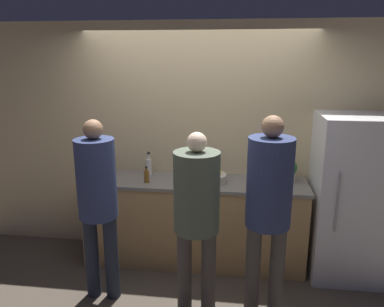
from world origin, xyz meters
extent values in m
plane|color=#4C4238|center=(0.00, 0.00, 0.00)|extent=(14.00, 14.00, 0.00)
cube|color=#D6BC8C|center=(0.00, 0.65, 1.30)|extent=(5.20, 0.06, 2.60)
cube|color=tan|center=(0.00, 0.35, 0.46)|extent=(2.36, 0.60, 0.91)
cube|color=slate|center=(0.00, 0.35, 0.93)|extent=(2.39, 0.63, 0.03)
cube|color=white|center=(1.60, 0.29, 0.84)|extent=(0.75, 0.67, 1.69)
cylinder|color=#99999E|center=(1.38, -0.06, 0.93)|extent=(0.02, 0.02, 0.59)
cylinder|color=#232838|center=(-0.88, -0.41, 0.41)|extent=(0.13, 0.13, 0.82)
cylinder|color=#232838|center=(-0.69, -0.41, 0.41)|extent=(0.13, 0.13, 0.82)
cylinder|color=navy|center=(-0.78, -0.41, 1.18)|extent=(0.35, 0.35, 0.72)
sphere|color=#936B4C|center=(-0.78, -0.41, 1.63)|extent=(0.17, 0.17, 0.17)
cylinder|color=#4C4742|center=(0.01, -0.50, 0.40)|extent=(0.13, 0.13, 0.79)
cylinder|color=#4C4742|center=(0.23, -0.50, 0.40)|extent=(0.13, 0.13, 0.79)
cylinder|color=#515B4C|center=(0.12, -0.50, 1.14)|extent=(0.39, 0.39, 0.69)
sphere|color=beige|center=(0.12, -0.50, 1.57)|extent=(0.16, 0.16, 0.16)
cylinder|color=#4C4742|center=(0.62, -0.48, 0.43)|extent=(0.13, 0.13, 0.86)
cylinder|color=#4C4742|center=(0.82, -0.48, 0.43)|extent=(0.13, 0.13, 0.86)
cylinder|color=navy|center=(0.72, -0.48, 1.24)|extent=(0.38, 0.38, 0.75)
sphere|color=#936B4C|center=(0.72, -0.48, 1.70)|extent=(0.18, 0.18, 0.18)
cylinder|color=beige|center=(0.19, 0.31, 0.99)|extent=(0.31, 0.31, 0.09)
ellipsoid|color=yellow|center=(0.23, 0.31, 1.06)|extent=(0.15, 0.12, 0.04)
cylinder|color=#ADA393|center=(0.09, 0.54, 1.01)|extent=(0.11, 0.11, 0.13)
cylinder|color=#99754C|center=(0.08, 0.54, 1.12)|extent=(0.01, 0.05, 0.24)
cylinder|color=#99754C|center=(0.10, 0.54, 1.12)|extent=(0.03, 0.05, 0.24)
cylinder|color=#99754C|center=(0.09, 0.53, 1.12)|extent=(0.05, 0.01, 0.24)
cylinder|color=silver|center=(-0.53, 0.48, 1.04)|extent=(0.07, 0.07, 0.18)
cylinder|color=silver|center=(-0.53, 0.48, 1.16)|extent=(0.03, 0.03, 0.06)
cylinder|color=black|center=(-0.53, 0.48, 1.19)|extent=(0.03, 0.03, 0.02)
cylinder|color=brown|center=(-0.49, 0.21, 1.01)|extent=(0.05, 0.05, 0.12)
cylinder|color=brown|center=(-0.49, 0.21, 1.09)|extent=(0.02, 0.02, 0.04)
cylinder|color=black|center=(-0.49, 0.21, 1.11)|extent=(0.03, 0.03, 0.01)
cylinder|color=#A33D33|center=(-1.06, 0.53, 1.00)|extent=(0.09, 0.09, 0.10)
cylinder|color=beige|center=(0.99, 0.43, 0.99)|extent=(0.13, 0.13, 0.09)
sphere|color=#2D6B33|center=(0.99, 0.43, 1.10)|extent=(0.16, 0.16, 0.16)
camera|label=1|loc=(0.46, -3.43, 2.25)|focal=35.00mm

